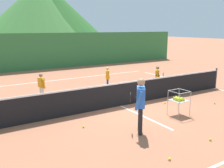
{
  "coord_description": "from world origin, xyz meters",
  "views": [
    {
      "loc": [
        -5.49,
        -8.19,
        3.11
      ],
      "look_at": [
        -0.49,
        -0.13,
        1.0
      ],
      "focal_mm": 40.6,
      "sensor_mm": 36.0,
      "label": 1
    }
  ],
  "objects_px": {
    "student_2": "(158,76)",
    "tennis_ball_0": "(170,159)",
    "tennis_net": "(121,94)",
    "tennis_ball_2": "(215,103)",
    "ball_cart": "(179,99)",
    "tennis_ball_10": "(210,140)",
    "tennis_ball_8": "(165,103)",
    "student_0": "(41,84)",
    "instructor": "(140,101)",
    "student_1": "(108,76)",
    "tennis_ball_6": "(84,127)"
  },
  "relations": [
    {
      "from": "ball_cart",
      "to": "tennis_ball_0",
      "type": "xyz_separation_m",
      "value": [
        -2.58,
        -2.21,
        -0.56
      ]
    },
    {
      "from": "tennis_net",
      "to": "tennis_ball_2",
      "type": "height_order",
      "value": "tennis_net"
    },
    {
      "from": "instructor",
      "to": "student_0",
      "type": "bearing_deg",
      "value": 106.41
    },
    {
      "from": "student_0",
      "to": "tennis_ball_10",
      "type": "relative_size",
      "value": 17.6
    },
    {
      "from": "ball_cart",
      "to": "tennis_ball_10",
      "type": "xyz_separation_m",
      "value": [
        -0.83,
        -2.03,
        -0.56
      ]
    },
    {
      "from": "student_0",
      "to": "ball_cart",
      "type": "bearing_deg",
      "value": -50.77
    },
    {
      "from": "student_0",
      "to": "tennis_ball_10",
      "type": "distance_m",
      "value": 7.12
    },
    {
      "from": "student_1",
      "to": "ball_cart",
      "type": "distance_m",
      "value": 4.57
    },
    {
      "from": "student_1",
      "to": "tennis_ball_2",
      "type": "bearing_deg",
      "value": -59.36
    },
    {
      "from": "student_0",
      "to": "tennis_ball_0",
      "type": "relative_size",
      "value": 17.6
    },
    {
      "from": "tennis_ball_2",
      "to": "tennis_ball_10",
      "type": "height_order",
      "value": "same"
    },
    {
      "from": "student_0",
      "to": "tennis_ball_0",
      "type": "xyz_separation_m",
      "value": [
        1.07,
        -6.69,
        -0.68
      ]
    },
    {
      "from": "student_2",
      "to": "instructor",
      "type": "bearing_deg",
      "value": -137.03
    },
    {
      "from": "tennis_ball_10",
      "to": "student_0",
      "type": "bearing_deg",
      "value": 113.42
    },
    {
      "from": "student_2",
      "to": "tennis_ball_8",
      "type": "relative_size",
      "value": 18.02
    },
    {
      "from": "student_1",
      "to": "tennis_ball_2",
      "type": "relative_size",
      "value": 17.53
    },
    {
      "from": "tennis_ball_8",
      "to": "instructor",
      "type": "bearing_deg",
      "value": -146.74
    },
    {
      "from": "student_2",
      "to": "tennis_ball_2",
      "type": "height_order",
      "value": "student_2"
    },
    {
      "from": "tennis_net",
      "to": "student_2",
      "type": "xyz_separation_m",
      "value": [
        3.07,
        1.25,
        0.24
      ]
    },
    {
      "from": "tennis_ball_2",
      "to": "tennis_ball_6",
      "type": "relative_size",
      "value": 1.0
    },
    {
      "from": "tennis_ball_6",
      "to": "student_2",
      "type": "bearing_deg",
      "value": 25.47
    },
    {
      "from": "student_2",
      "to": "tennis_ball_2",
      "type": "distance_m",
      "value": 3.19
    },
    {
      "from": "instructor",
      "to": "student_0",
      "type": "distance_m",
      "value": 5.22
    },
    {
      "from": "instructor",
      "to": "tennis_ball_8",
      "type": "bearing_deg",
      "value": 33.26
    },
    {
      "from": "ball_cart",
      "to": "tennis_net",
      "type": "bearing_deg",
      "value": 120.42
    },
    {
      "from": "tennis_net",
      "to": "tennis_ball_6",
      "type": "bearing_deg",
      "value": -150.39
    },
    {
      "from": "instructor",
      "to": "tennis_ball_10",
      "type": "bearing_deg",
      "value": -48.21
    },
    {
      "from": "tennis_net",
      "to": "instructor",
      "type": "xyz_separation_m",
      "value": [
        -1.0,
        -2.54,
        0.51
      ]
    },
    {
      "from": "instructor",
      "to": "student_0",
      "type": "xyz_separation_m",
      "value": [
        -1.47,
        5.0,
        -0.29
      ]
    },
    {
      "from": "instructor",
      "to": "ball_cart",
      "type": "height_order",
      "value": "instructor"
    },
    {
      "from": "student_0",
      "to": "student_2",
      "type": "bearing_deg",
      "value": -12.32
    },
    {
      "from": "student_1",
      "to": "tennis_ball_0",
      "type": "xyz_separation_m",
      "value": [
        -2.32,
        -6.78,
        -0.68
      ]
    },
    {
      "from": "tennis_ball_0",
      "to": "tennis_ball_6",
      "type": "bearing_deg",
      "value": 106.68
    },
    {
      "from": "tennis_ball_6",
      "to": "tennis_ball_10",
      "type": "xyz_separation_m",
      "value": [
        2.63,
        -2.74,
        0.0
      ]
    },
    {
      "from": "tennis_net",
      "to": "tennis_ball_8",
      "type": "distance_m",
      "value": 1.95
    },
    {
      "from": "instructor",
      "to": "tennis_ball_2",
      "type": "distance_m",
      "value": 4.67
    },
    {
      "from": "student_2",
      "to": "tennis_ball_0",
      "type": "height_order",
      "value": "student_2"
    },
    {
      "from": "student_2",
      "to": "tennis_ball_10",
      "type": "xyz_separation_m",
      "value": [
        -2.72,
        -5.29,
        -0.7
      ]
    },
    {
      "from": "tennis_ball_0",
      "to": "tennis_ball_6",
      "type": "xyz_separation_m",
      "value": [
        -0.88,
        2.93,
        0.0
      ]
    },
    {
      "from": "tennis_ball_2",
      "to": "student_0",
      "type": "bearing_deg",
      "value": 144.35
    },
    {
      "from": "student_1",
      "to": "tennis_ball_0",
      "type": "height_order",
      "value": "student_1"
    },
    {
      "from": "student_0",
      "to": "tennis_ball_0",
      "type": "height_order",
      "value": "student_0"
    },
    {
      "from": "tennis_net",
      "to": "tennis_ball_0",
      "type": "distance_m",
      "value": 4.47
    },
    {
      "from": "student_2",
      "to": "tennis_net",
      "type": "bearing_deg",
      "value": -157.8
    },
    {
      "from": "ball_cart",
      "to": "tennis_ball_8",
      "type": "height_order",
      "value": "ball_cart"
    },
    {
      "from": "tennis_net",
      "to": "tennis_ball_2",
      "type": "distance_m",
      "value": 3.98
    },
    {
      "from": "tennis_ball_0",
      "to": "tennis_ball_2",
      "type": "bearing_deg",
      "value": 25.98
    },
    {
      "from": "tennis_net",
      "to": "student_1",
      "type": "distance_m",
      "value": 2.72
    },
    {
      "from": "tennis_ball_0",
      "to": "tennis_ball_10",
      "type": "bearing_deg",
      "value": 5.93
    },
    {
      "from": "instructor",
      "to": "student_1",
      "type": "relative_size",
      "value": 1.41
    }
  ]
}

